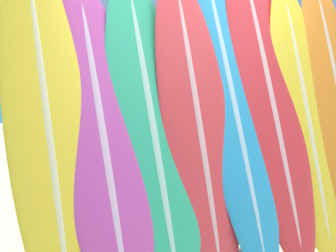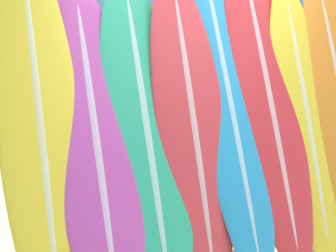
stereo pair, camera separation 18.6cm
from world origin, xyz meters
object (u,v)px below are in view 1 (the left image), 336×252
(surfboard_slot_5, at_px, (269,100))
(surfboard_slot_6, at_px, (306,118))
(surfboard_slot_0, at_px, (47,127))
(surfboard_slot_1, at_px, (103,144))
(surfboard_slot_4, at_px, (232,104))
(surfboard_slot_2, at_px, (153,133))
(surfboard_slot_3, at_px, (197,126))
(surfboard_rack, at_px, (217,205))

(surfboard_slot_5, height_order, surfboard_slot_6, surfboard_slot_5)
(surfboard_slot_0, distance_m, surfboard_slot_6, 2.02)
(surfboard_slot_0, relative_size, surfboard_slot_1, 1.12)
(surfboard_slot_1, bearing_deg, surfboard_slot_5, 2.54)
(surfboard_slot_4, xyz_separation_m, surfboard_slot_5, (0.34, -0.01, 0.01))
(surfboard_slot_6, bearing_deg, surfboard_slot_0, 178.76)
(surfboard_slot_2, distance_m, surfboard_slot_3, 0.34)
(surfboard_slot_5, bearing_deg, surfboard_slot_4, 178.68)
(surfboard_slot_2, distance_m, surfboard_slot_5, 1.02)
(surfboard_rack, bearing_deg, surfboard_slot_6, 1.79)
(surfboard_slot_0, bearing_deg, surfboard_slot_3, -2.50)
(surfboard_slot_5, xyz_separation_m, surfboard_slot_6, (0.33, -0.06, -0.16))
(surfboard_slot_2, xyz_separation_m, surfboard_slot_6, (1.34, -0.01, 0.00))
(surfboard_rack, bearing_deg, surfboard_slot_2, 175.81)
(surfboard_rack, xyz_separation_m, surfboard_slot_6, (0.84, 0.03, 0.58))
(surfboard_rack, relative_size, surfboard_slot_1, 1.28)
(surfboard_slot_0, xyz_separation_m, surfboard_slot_1, (0.33, -0.05, -0.13))
(surfboard_slot_1, height_order, surfboard_slot_4, surfboard_slot_4)
(surfboard_slot_3, height_order, surfboard_slot_4, surfboard_slot_4)
(surfboard_rack, xyz_separation_m, surfboard_slot_5, (0.51, 0.08, 0.73))
(surfboard_slot_0, bearing_deg, surfboard_slot_1, -7.78)
(surfboard_slot_0, xyz_separation_m, surfboard_slot_3, (1.02, -0.04, -0.07))
(surfboard_rack, distance_m, surfboard_slot_5, 0.90)
(surfboard_slot_5, bearing_deg, surfboard_slot_0, -179.50)
(surfboard_slot_1, xyz_separation_m, surfboard_slot_3, (0.69, 0.00, 0.06))
(surfboard_slot_3, bearing_deg, surfboard_rack, -8.70)
(surfboard_slot_2, distance_m, surfboard_slot_6, 1.34)
(surfboard_slot_4, bearing_deg, surfboard_slot_5, -1.32)
(surfboard_slot_4, bearing_deg, surfboard_slot_1, -176.17)
(surfboard_rack, distance_m, surfboard_slot_0, 1.36)
(surfboard_slot_4, height_order, surfboard_slot_6, surfboard_slot_4)
(surfboard_slot_3, bearing_deg, surfboard_slot_6, 0.06)
(surfboard_slot_1, relative_size, surfboard_slot_3, 0.95)
(surfboard_slot_4, bearing_deg, surfboard_slot_3, -168.46)
(surfboard_slot_5, bearing_deg, surfboard_slot_3, -174.94)
(surfboard_rack, distance_m, surfboard_slot_2, 0.76)
(surfboard_rack, height_order, surfboard_slot_3, surfboard_slot_3)
(surfboard_rack, distance_m, surfboard_slot_4, 0.75)
(surfboard_rack, xyz_separation_m, surfboard_slot_4, (0.17, 0.09, 0.73))
(surfboard_slot_6, bearing_deg, surfboard_slot_5, 169.92)
(surfboard_slot_3, height_order, surfboard_slot_5, surfboard_slot_5)
(surfboard_slot_1, bearing_deg, surfboard_slot_2, 2.05)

